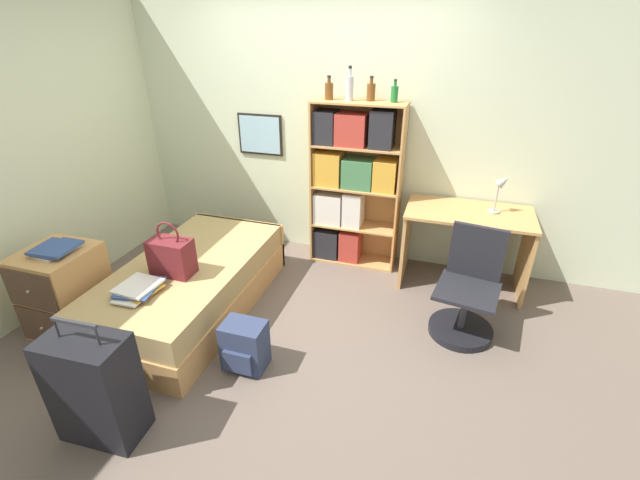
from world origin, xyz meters
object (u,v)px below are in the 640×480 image
Objects in this scene: handbag at (172,256)px; desk at (466,235)px; desk_chair at (466,302)px; backpack at (245,346)px; bookcase at (350,184)px; bottle_clear at (371,91)px; bottle_brown at (350,88)px; suitcase at (95,388)px; bottle_blue at (395,94)px; bed at (193,285)px; book_stack_on_bed at (139,289)px; desk_lamp at (501,187)px; bottle_green at (329,90)px; waste_bin at (474,276)px; dresser at (65,291)px; magazine_pile_on_dresser at (56,249)px.

handbag reaches higher than desk.
desk_chair is 1.75m from backpack.
bottle_clear is (0.15, 0.05, 0.86)m from bookcase.
bottle_brown is 2.36m from backpack.
suitcase is 0.76× the size of desk.
bottle_blue reaches higher than desk_chair.
book_stack_on_bed is at bearing -99.36° from bed.
desk_lamp is at bearing 25.15° from bed.
bed is 2.30m from bottle_clear.
suitcase is 3.12m from desk.
suitcase is (0.19, -1.29, 0.13)m from bed.
bottle_green is 0.75× the size of waste_bin.
bookcase is at bearing 7.13° from bottle_brown.
bed is at bearing -156.08° from waste_bin.
handbag reaches higher than desk_chair.
bottle_brown is 0.34× the size of desk_chair.
suitcase is 3.35m from desk_lamp.
bottle_green is at bearing 75.35° from suitcase.
dresser is at bearing -163.12° from desk_chair.
backpack is (-0.68, -1.79, -1.51)m from bottle_blue.
bottle_green reaches higher than bed.
bottle_brown is at bearing 171.36° from waste_bin.
bed is at bearing 89.50° from handbag.
bed is 2.14× the size of desk_chair.
bottle_green is at bearing 174.10° from desk.
bottle_brown is at bearing 173.28° from desk.
desk is (2.20, 1.09, 0.29)m from bed.
magazine_pile_on_dresser and desk have the same top height.
desk is at bearing 30.46° from handbag.
handbag is 1.21× the size of backpack.
suitcase is at bearing -111.85° from bottle_clear.
magazine_pile_on_dresser is 2.71m from bottle_brown.
handbag is 2.15× the size of bottle_clear.
bottle_green is (0.85, 1.23, 1.47)m from bed.
bottle_brown is (1.80, 1.76, 1.00)m from magazine_pile_on_dresser.
bottle_brown is 1.69m from desk.
magazine_pile_on_dresser is at bearing -179.21° from book_stack_on_bed.
bookcase is at bearing 70.76° from suitcase.
bottle_green is at bearing 148.68° from desk_chair.
handbag is 2.79m from desk_lamp.
bottle_clear is 0.24× the size of desk_chair.
bed is at bearing 98.26° from suitcase.
bed is 1.14× the size of bookcase.
dresser is (-0.98, 0.75, -0.00)m from suitcase.
bottle_clear reaches higher than magazine_pile_on_dresser.
bottle_blue reaches higher than dresser.
bottle_brown reaches higher than dresser.
handbag is 1.63× the size of waste_bin.
bottle_clear is (1.03, 2.57, 1.34)m from suitcase.
backpack is at bearing -104.46° from bottle_clear.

